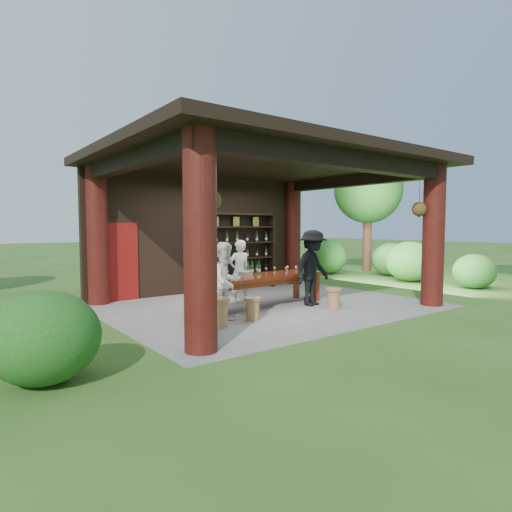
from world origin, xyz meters
TOP-DOWN VIEW (x-y plane):
  - ground at (0.00, 0.00)m, footprint 90.00×90.00m
  - pavilion at (-0.01, 0.43)m, footprint 7.50×6.00m
  - wine_shelf at (0.85, 2.45)m, footprint 2.58×0.39m
  - tasting_table at (-0.25, -0.16)m, footprint 3.45×1.21m
  - stool_near_left at (-1.26, -1.15)m, footprint 0.35×0.35m
  - stool_near_right at (0.89, -1.34)m, footprint 0.36×0.36m
  - stool_far_left at (-2.10, -1.23)m, footprint 0.41×0.41m
  - host at (-0.33, 0.64)m, footprint 0.59×0.42m
  - guest_woman at (-1.77, -0.96)m, footprint 0.88×0.75m
  - guest_man at (0.84, -0.71)m, footprint 1.27×0.88m
  - table_bottles at (-0.30, 0.11)m, footprint 0.40×0.11m
  - table_glasses at (0.57, -0.07)m, footprint 0.63×0.29m
  - napkin_basket at (-0.86, -0.36)m, footprint 0.28×0.21m
  - shrubs at (1.21, 1.14)m, footprint 21.40×7.67m
  - trees at (3.09, 1.89)m, footprint 21.35×11.12m

SIDE VIEW (x-z plane):
  - ground at x=0.00m, z-range 0.00..0.00m
  - stool_near_left at x=-1.26m, z-range 0.01..0.47m
  - stool_near_right at x=0.89m, z-range 0.01..0.49m
  - stool_far_left at x=-2.10m, z-range 0.02..0.56m
  - shrubs at x=1.21m, z-range -0.15..1.21m
  - tasting_table at x=-0.25m, z-range 0.26..1.01m
  - host at x=-0.33m, z-range 0.00..1.54m
  - guest_woman at x=-1.77m, z-range 0.00..1.57m
  - napkin_basket at x=-0.86m, z-range 0.75..0.89m
  - table_glasses at x=0.57m, z-range 0.75..0.90m
  - guest_man at x=0.84m, z-range 0.00..1.79m
  - table_bottles at x=-0.30m, z-range 0.75..1.06m
  - wine_shelf at x=0.85m, z-range 0.00..2.27m
  - pavilion at x=-0.01m, z-range 0.33..3.93m
  - trees at x=3.09m, z-range 0.97..5.77m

